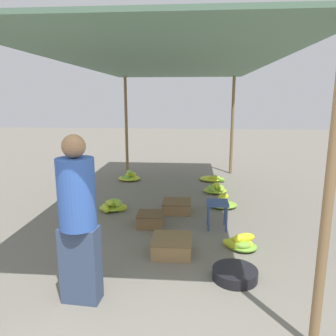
{
  "coord_description": "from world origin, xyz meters",
  "views": [
    {
      "loc": [
        0.42,
        -2.15,
        2.04
      ],
      "look_at": [
        0.0,
        3.11,
        0.9
      ],
      "focal_mm": 35.0,
      "sensor_mm": 36.0,
      "label": 1
    }
  ],
  "objects_px": {
    "banana_pile_right_0": "(223,202)",
    "crate_mid": "(177,206)",
    "banana_pile_left_1": "(129,177)",
    "banana_pile_right_2": "(216,189)",
    "vendor_foreground": "(78,218)",
    "banana_pile_right_1": "(241,243)",
    "crate_near": "(172,246)",
    "banana_pile_left_0": "(112,206)",
    "crate_far": "(150,219)",
    "stool": "(217,207)",
    "banana_pile_right_3": "(213,178)",
    "basin_black": "(235,274)"
  },
  "relations": [
    {
      "from": "stool",
      "to": "vendor_foreground",
      "type": "bearing_deg",
      "value": -126.47
    },
    {
      "from": "banana_pile_right_0",
      "to": "banana_pile_left_1",
      "type": "bearing_deg",
      "value": 139.41
    },
    {
      "from": "banana_pile_left_1",
      "to": "banana_pile_right_1",
      "type": "bearing_deg",
      "value": -58.11
    },
    {
      "from": "banana_pile_right_0",
      "to": "crate_mid",
      "type": "bearing_deg",
      "value": -158.94
    },
    {
      "from": "banana_pile_right_0",
      "to": "banana_pile_left_0",
      "type": "bearing_deg",
      "value": -169.77
    },
    {
      "from": "banana_pile_right_0",
      "to": "banana_pile_right_2",
      "type": "bearing_deg",
      "value": 95.0
    },
    {
      "from": "banana_pile_left_1",
      "to": "banana_pile_right_3",
      "type": "bearing_deg",
      "value": 3.08
    },
    {
      "from": "banana_pile_left_0",
      "to": "crate_far",
      "type": "xyz_separation_m",
      "value": [
        0.79,
        -0.67,
        0.02
      ]
    },
    {
      "from": "banana_pile_right_3",
      "to": "crate_far",
      "type": "bearing_deg",
      "value": -111.02
    },
    {
      "from": "crate_near",
      "to": "crate_far",
      "type": "xyz_separation_m",
      "value": [
        -0.41,
        0.94,
        -0.0
      ]
    },
    {
      "from": "banana_pile_left_1",
      "to": "banana_pile_right_0",
      "type": "xyz_separation_m",
      "value": [
        2.2,
        -1.88,
        0.01
      ]
    },
    {
      "from": "basin_black",
      "to": "banana_pile_left_1",
      "type": "relative_size",
      "value": 0.93
    },
    {
      "from": "banana_pile_right_1",
      "to": "crate_far",
      "type": "height_order",
      "value": "banana_pile_right_1"
    },
    {
      "from": "banana_pile_left_1",
      "to": "vendor_foreground",
      "type": "bearing_deg",
      "value": -84.25
    },
    {
      "from": "vendor_foreground",
      "to": "banana_pile_right_1",
      "type": "distance_m",
      "value": 2.34
    },
    {
      "from": "banana_pile_left_1",
      "to": "banana_pile_right_2",
      "type": "xyz_separation_m",
      "value": [
        2.11,
        -0.93,
        0.0
      ]
    },
    {
      "from": "banana_pile_right_1",
      "to": "banana_pile_right_0",
      "type": "bearing_deg",
      "value": 92.74
    },
    {
      "from": "banana_pile_right_0",
      "to": "banana_pile_right_1",
      "type": "bearing_deg",
      "value": -87.26
    },
    {
      "from": "vendor_foreground",
      "to": "banana_pile_left_1",
      "type": "bearing_deg",
      "value": 95.75
    },
    {
      "from": "banana_pile_right_2",
      "to": "crate_far",
      "type": "distance_m",
      "value": 2.32
    },
    {
      "from": "stool",
      "to": "banana_pile_right_3",
      "type": "distance_m",
      "value": 3.05
    },
    {
      "from": "banana_pile_right_0",
      "to": "crate_near",
      "type": "xyz_separation_m",
      "value": [
        -0.85,
        -1.99,
        0.02
      ]
    },
    {
      "from": "banana_pile_right_2",
      "to": "crate_far",
      "type": "bearing_deg",
      "value": -120.57
    },
    {
      "from": "banana_pile_right_3",
      "to": "basin_black",
      "type": "bearing_deg",
      "value": -89.91
    },
    {
      "from": "basin_black",
      "to": "banana_pile_right_0",
      "type": "distance_m",
      "value": 2.55
    },
    {
      "from": "banana_pile_left_0",
      "to": "banana_pile_right_2",
      "type": "distance_m",
      "value": 2.37
    },
    {
      "from": "banana_pile_right_2",
      "to": "crate_mid",
      "type": "relative_size",
      "value": 0.99
    },
    {
      "from": "stool",
      "to": "banana_pile_right_2",
      "type": "distance_m",
      "value": 2.01
    },
    {
      "from": "banana_pile_right_1",
      "to": "banana_pile_right_3",
      "type": "xyz_separation_m",
      "value": [
        -0.18,
        3.78,
        -0.02
      ]
    },
    {
      "from": "banana_pile_right_2",
      "to": "banana_pile_right_1",
      "type": "bearing_deg",
      "value": -86.47
    },
    {
      "from": "stool",
      "to": "banana_pile_left_0",
      "type": "relative_size",
      "value": 0.81
    },
    {
      "from": "stool",
      "to": "crate_far",
      "type": "bearing_deg",
      "value": -179.78
    },
    {
      "from": "banana_pile_right_3",
      "to": "crate_far",
      "type": "relative_size",
      "value": 1.51
    },
    {
      "from": "banana_pile_left_0",
      "to": "stool",
      "type": "bearing_deg",
      "value": -19.81
    },
    {
      "from": "banana_pile_right_3",
      "to": "crate_far",
      "type": "distance_m",
      "value": 3.26
    },
    {
      "from": "banana_pile_right_1",
      "to": "banana_pile_right_3",
      "type": "relative_size",
      "value": 0.79
    },
    {
      "from": "vendor_foreground",
      "to": "crate_near",
      "type": "relative_size",
      "value": 3.24
    },
    {
      "from": "banana_pile_left_1",
      "to": "crate_mid",
      "type": "xyz_separation_m",
      "value": [
        1.33,
        -2.22,
        0.02
      ]
    },
    {
      "from": "banana_pile_right_1",
      "to": "crate_near",
      "type": "distance_m",
      "value": 0.96
    },
    {
      "from": "banana_pile_left_0",
      "to": "crate_near",
      "type": "xyz_separation_m",
      "value": [
        1.21,
        -1.62,
        0.02
      ]
    },
    {
      "from": "banana_pile_right_3",
      "to": "banana_pile_right_2",
      "type": "bearing_deg",
      "value": -89.39
    },
    {
      "from": "crate_mid",
      "to": "stool",
      "type": "bearing_deg",
      "value": -46.3
    },
    {
      "from": "banana_pile_right_1",
      "to": "crate_far",
      "type": "xyz_separation_m",
      "value": [
        -1.35,
        0.74,
        0.02
      ]
    },
    {
      "from": "crate_near",
      "to": "basin_black",
      "type": "bearing_deg",
      "value": -36.57
    },
    {
      "from": "stool",
      "to": "banana_pile_left_1",
      "type": "distance_m",
      "value": 3.55
    },
    {
      "from": "banana_pile_right_0",
      "to": "banana_pile_right_3",
      "type": "xyz_separation_m",
      "value": [
        -0.09,
        1.99,
        -0.03
      ]
    },
    {
      "from": "banana_pile_left_1",
      "to": "crate_near",
      "type": "distance_m",
      "value": 4.1
    },
    {
      "from": "banana_pile_left_1",
      "to": "crate_far",
      "type": "height_order",
      "value": "banana_pile_left_1"
    },
    {
      "from": "vendor_foreground",
      "to": "stool",
      "type": "distance_m",
      "value": 2.58
    },
    {
      "from": "banana_pile_left_1",
      "to": "banana_pile_right_3",
      "type": "height_order",
      "value": "banana_pile_left_1"
    }
  ]
}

